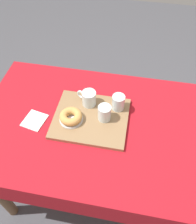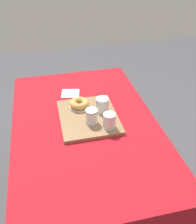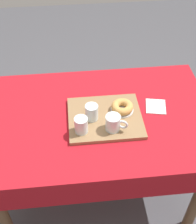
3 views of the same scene
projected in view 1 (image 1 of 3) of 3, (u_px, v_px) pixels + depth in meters
ground_plane at (97, 182)px, 1.82m from camera, size 6.00×6.00×0.00m
dining_table at (97, 136)px, 1.32m from camera, size 1.28×0.82×0.75m
serving_tray at (91, 118)px, 1.25m from camera, size 0.39×0.33×0.02m
tea_mug_left at (89, 98)px, 1.28m from camera, size 0.11×0.08×0.09m
water_glass_near at (118, 103)px, 1.26m from camera, size 0.07×0.07×0.09m
water_glass_far at (104, 113)px, 1.21m from camera, size 0.07×0.07×0.09m
donut_plate_left at (71, 119)px, 1.23m from camera, size 0.12×0.12×0.01m
sugar_donut_left at (71, 116)px, 1.22m from camera, size 0.12×0.12×0.04m
paper_napkin at (35, 120)px, 1.25m from camera, size 0.13×0.14×0.01m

